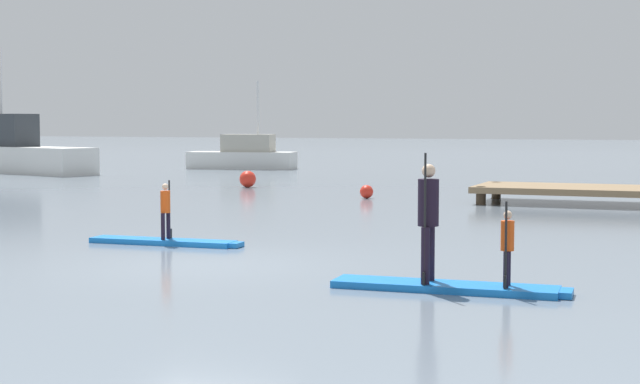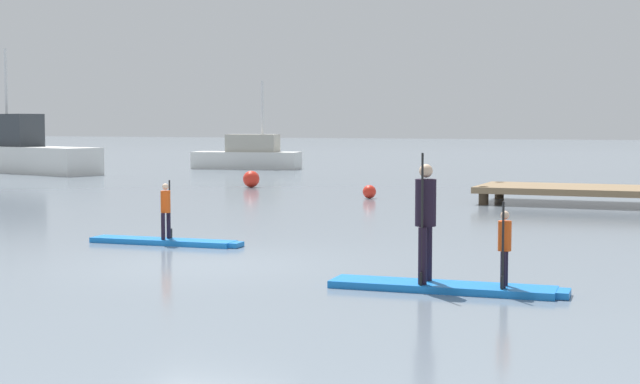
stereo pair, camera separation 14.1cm
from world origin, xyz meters
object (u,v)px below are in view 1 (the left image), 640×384
at_px(paddler_child_solo, 166,208).
at_px(fishing_boat_white_large, 19,153).
at_px(paddler_adult, 428,215).
at_px(mooring_buoy_mid, 367,192).
at_px(mooring_buoy_near, 248,179).
at_px(paddler_child_front, 507,244).
at_px(paddleboard_near, 166,242).
at_px(paddleboard_far, 450,287).
at_px(fishing_boat_green_midground, 244,155).

xyz_separation_m(paddler_child_solo, fishing_boat_white_large, (-19.84, 20.34, 0.22)).
distance_m(paddler_adult, mooring_buoy_mid, 15.99).
distance_m(paddler_child_solo, mooring_buoy_near, 16.02).
bearing_deg(paddler_child_front, paddler_child_solo, 157.37).
bearing_deg(mooring_buoy_near, paddleboard_near, -69.88).
height_order(paddler_child_front, mooring_buoy_mid, paddler_child_front).
bearing_deg(paddleboard_far, fishing_boat_white_large, 138.22).
bearing_deg(fishing_boat_green_midground, paddleboard_far, -59.44).
bearing_deg(paddler_child_solo, mooring_buoy_near, 110.13).
xyz_separation_m(paddleboard_far, mooring_buoy_mid, (-6.19, 14.83, 0.16)).
distance_m(paddler_adult, fishing_boat_green_midground, 35.14).
bearing_deg(paddleboard_near, paddler_child_solo, 101.33).
relative_size(paddleboard_near, paddler_child_front, 2.63).
relative_size(paddleboard_near, fishing_boat_green_midground, 0.55).
distance_m(fishing_boat_green_midground, mooring_buoy_near, 13.84).
height_order(paddler_child_solo, paddler_child_front, paddler_child_front).
xyz_separation_m(paddler_child_solo, paddleboard_far, (6.24, -2.95, -0.65)).
height_order(paddleboard_far, mooring_buoy_near, mooring_buoy_near).
distance_m(paddleboard_far, mooring_buoy_near, 21.49).
bearing_deg(paddler_adult, paddler_child_front, 2.59).
distance_m(paddler_child_front, mooring_buoy_near, 21.91).
relative_size(fishing_boat_white_large, mooring_buoy_near, 15.07).
bearing_deg(fishing_boat_white_large, fishing_boat_green_midground, 40.99).
bearing_deg(mooring_buoy_near, paddler_child_solo, -69.87).
bearing_deg(paddler_child_front, paddleboard_far, -178.03).
distance_m(mooring_buoy_near, mooring_buoy_mid, 6.40).
bearing_deg(mooring_buoy_mid, mooring_buoy_near, 150.33).
bearing_deg(paddleboard_near, fishing_boat_green_midground, 113.09).
xyz_separation_m(paddleboard_near, mooring_buoy_mid, (0.05, 11.89, 0.16)).
height_order(paddler_child_solo, mooring_buoy_near, paddler_child_solo).
bearing_deg(paddler_adult, paddleboard_near, 153.44).
bearing_deg(mooring_buoy_mid, paddleboard_near, -90.22).
relative_size(fishing_boat_white_large, mooring_buoy_mid, 21.83).
bearing_deg(paddler_child_solo, mooring_buoy_mid, 89.77).
xyz_separation_m(paddler_adult, mooring_buoy_mid, (-5.88, 14.85, -0.84)).
bearing_deg(paddleboard_far, mooring_buoy_mid, 112.66).
relative_size(paddleboard_near, paddleboard_far, 0.93).
distance_m(paddler_child_solo, fishing_boat_white_large, 28.41).
height_order(paddler_child_front, mooring_buoy_near, paddler_child_front).
xyz_separation_m(paddler_child_front, mooring_buoy_mid, (-6.97, 14.80, -0.47)).
height_order(paddleboard_near, paddler_child_solo, paddler_child_solo).
bearing_deg(mooring_buoy_mid, paddler_child_solo, -90.23).
bearing_deg(paddleboard_near, paddler_adult, -26.56).
height_order(paddler_adult, fishing_boat_white_large, fishing_boat_white_large).
bearing_deg(paddler_adult, mooring_buoy_near, 122.42).
relative_size(paddleboard_far, fishing_boat_white_large, 0.37).
bearing_deg(paddleboard_far, paddler_child_solo, 154.67).
bearing_deg(fishing_boat_white_large, mooring_buoy_near, -20.31).
distance_m(paddleboard_near, paddleboard_far, 6.90).
bearing_deg(paddler_adult, fishing_boat_white_large, 137.86).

